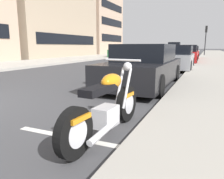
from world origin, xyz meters
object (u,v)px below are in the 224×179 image
object	(u,v)px
parked_car_near_corner	(185,54)
crossing_truck	(178,49)
car_opposite_curb	(122,52)
traffic_signal_near_corner	(206,34)
parked_car_across_street	(189,53)
parked_car_behind_motorcycle	(191,52)
parked_motorcycle	(107,108)
parked_car_mid_block	(144,67)
parked_car_far_down_curb	(176,58)

from	to	relation	value
parked_car_near_corner	crossing_truck	xyz separation A→B (m)	(21.79, 3.11, 0.26)
car_opposite_curb	traffic_signal_near_corner	bearing A→B (deg)	134.42
parked_car_across_street	parked_car_behind_motorcycle	xyz separation A→B (m)	(6.11, 0.19, -0.01)
parked_car_near_corner	parked_motorcycle	bearing A→B (deg)	179.58
parked_car_across_street	parked_car_behind_motorcycle	size ratio (longest dim) A/B	1.00
parked_car_across_street	crossing_truck	world-z (taller)	crossing_truck
parked_car_mid_block	parked_car_near_corner	world-z (taller)	parked_car_near_corner
parked_car_far_down_curb	parked_motorcycle	bearing A→B (deg)	-178.87
car_opposite_curb	parked_car_mid_block	bearing A→B (deg)	24.34
parked_car_near_corner	parked_car_behind_motorcycle	distance (m)	11.44
parked_motorcycle	parked_car_across_street	distance (m)	20.76
parked_car_far_down_curb	car_opposite_curb	size ratio (longest dim) A/B	1.10
parked_motorcycle	traffic_signal_near_corner	distance (m)	29.72
parked_car_near_corner	crossing_truck	world-z (taller)	crossing_truck
parked_motorcycle	parked_car_near_corner	bearing A→B (deg)	5.54
parked_car_far_down_curb	parked_car_mid_block	bearing A→B (deg)	176.85
parked_motorcycle	crossing_truck	bearing A→B (deg)	9.65
car_opposite_curb	traffic_signal_near_corner	world-z (taller)	traffic_signal_near_corner
parked_car_near_corner	car_opposite_curb	world-z (taller)	car_opposite_curb
parked_car_mid_block	crossing_truck	distance (m)	33.08
parked_car_far_down_curb	car_opposite_curb	xyz separation A→B (m)	(10.88, 7.56, 0.07)
parked_car_behind_motorcycle	car_opposite_curb	distance (m)	9.26
parked_car_mid_block	parked_car_near_corner	xyz separation A→B (m)	(11.17, -0.29, 0.04)
parked_car_across_street	car_opposite_curb	bearing A→B (deg)	83.79
traffic_signal_near_corner	parked_car_across_street	bearing A→B (deg)	171.50
parked_car_behind_motorcycle	car_opposite_curb	world-z (taller)	car_opposite_curb
parked_car_near_corner	car_opposite_curb	xyz separation A→B (m)	(5.78, 7.61, 0.03)
parked_car_near_corner	parked_car_far_down_curb	bearing A→B (deg)	177.92
parked_car_far_down_curb	parked_car_behind_motorcycle	xyz separation A→B (m)	(16.54, 0.22, -0.01)
parked_car_behind_motorcycle	car_opposite_curb	bearing A→B (deg)	127.86
parked_car_across_street	car_opposite_curb	world-z (taller)	car_opposite_curb
parked_motorcycle	crossing_truck	xyz separation A→B (m)	(37.23, 3.42, 0.52)
parked_car_mid_block	car_opposite_curb	xyz separation A→B (m)	(16.95, 7.32, 0.07)
parked_car_behind_motorcycle	car_opposite_curb	xyz separation A→B (m)	(-5.65, 7.34, 0.08)
parked_motorcycle	parked_car_far_down_curb	bearing A→B (deg)	6.36
parked_car_across_street	traffic_signal_near_corner	distance (m)	9.22
parked_car_far_down_curb	traffic_signal_near_corner	bearing A→B (deg)	-4.66
parked_car_mid_block	traffic_signal_near_corner	xyz separation A→B (m)	(25.33, -1.53, 2.29)
parked_motorcycle	traffic_signal_near_corner	xyz separation A→B (m)	(29.60, -0.93, 2.50)
parked_car_mid_block	parked_car_across_street	size ratio (longest dim) A/B	1.02
parked_car_near_corner	traffic_signal_near_corner	world-z (taller)	traffic_signal_near_corner
parked_car_near_corner	car_opposite_curb	distance (m)	9.56
parked_car_far_down_curb	parked_car_near_corner	size ratio (longest dim) A/B	1.06
crossing_truck	parked_car_behind_motorcycle	bearing A→B (deg)	103.32
crossing_truck	car_opposite_curb	xyz separation A→B (m)	(-16.01, 4.50, -0.23)
parked_car_far_down_curb	parked_car_near_corner	world-z (taller)	parked_car_near_corner
parked_motorcycle	crossing_truck	distance (m)	37.39
crossing_truck	parked_car_far_down_curb	bearing A→B (deg)	94.48
parked_car_far_down_curb	parked_car_behind_motorcycle	bearing A→B (deg)	-0.05
parked_car_behind_motorcycle	traffic_signal_near_corner	xyz separation A→B (m)	(2.73, -1.51, 2.30)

